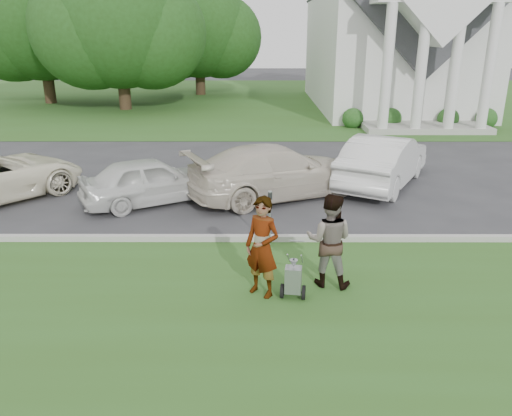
{
  "coord_description": "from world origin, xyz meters",
  "views": [
    {
      "loc": [
        0.47,
        -10.48,
        4.77
      ],
      "look_at": [
        0.45,
        0.0,
        1.05
      ],
      "focal_mm": 35.0,
      "sensor_mm": 36.0,
      "label": 1
    }
  ],
  "objects_px": {
    "person_right": "(329,241)",
    "church": "(393,11)",
    "parking_meter_near": "(270,212)",
    "tree_back": "(198,32)",
    "striping_cart": "(293,280)",
    "tree_left": "(118,25)",
    "tree_far": "(39,16)",
    "person_left": "(262,248)",
    "car_c": "(276,171)",
    "car_d": "(383,160)",
    "car_b": "(151,181)"
  },
  "relations": [
    {
      "from": "tree_back",
      "to": "striping_cart",
      "type": "height_order",
      "value": "tree_back"
    },
    {
      "from": "tree_far",
      "to": "tree_back",
      "type": "distance_m",
      "value": 11.22
    },
    {
      "from": "parking_meter_near",
      "to": "car_d",
      "type": "distance_m",
      "value": 6.27
    },
    {
      "from": "striping_cart",
      "to": "car_d",
      "type": "relative_size",
      "value": 0.19
    },
    {
      "from": "tree_far",
      "to": "car_c",
      "type": "relative_size",
      "value": 2.14
    },
    {
      "from": "tree_left",
      "to": "tree_far",
      "type": "relative_size",
      "value": 0.91
    },
    {
      "from": "church",
      "to": "person_left",
      "type": "relative_size",
      "value": 12.38
    },
    {
      "from": "striping_cart",
      "to": "car_d",
      "type": "height_order",
      "value": "car_d"
    },
    {
      "from": "church",
      "to": "person_left",
      "type": "bearing_deg",
      "value": -108.55
    },
    {
      "from": "person_right",
      "to": "car_d",
      "type": "xyz_separation_m",
      "value": [
        2.7,
        6.85,
        -0.12
      ]
    },
    {
      "from": "parking_meter_near",
      "to": "tree_back",
      "type": "bearing_deg",
      "value": 99.13
    },
    {
      "from": "car_b",
      "to": "car_d",
      "type": "bearing_deg",
      "value": -104.29
    },
    {
      "from": "tree_far",
      "to": "church",
      "type": "bearing_deg",
      "value": -4.66
    },
    {
      "from": "church",
      "to": "tree_left",
      "type": "xyz_separation_m",
      "value": [
        -17.01,
        -1.13,
        -0.83
      ]
    },
    {
      "from": "parking_meter_near",
      "to": "person_left",
      "type": "bearing_deg",
      "value": -95.0
    },
    {
      "from": "tree_back",
      "to": "parking_meter_near",
      "type": "relative_size",
      "value": 7.09
    },
    {
      "from": "car_d",
      "to": "tree_far",
      "type": "bearing_deg",
      "value": -17.58
    },
    {
      "from": "striping_cart",
      "to": "person_right",
      "type": "distance_m",
      "value": 1.06
    },
    {
      "from": "tree_far",
      "to": "person_right",
      "type": "distance_m",
      "value": 31.34
    },
    {
      "from": "car_b",
      "to": "church",
      "type": "bearing_deg",
      "value": -59.2
    },
    {
      "from": "tree_far",
      "to": "car_c",
      "type": "distance_m",
      "value": 26.29
    },
    {
      "from": "tree_left",
      "to": "tree_far",
      "type": "xyz_separation_m",
      "value": [
        -6.0,
        3.0,
        0.58
      ]
    },
    {
      "from": "church",
      "to": "tree_far",
      "type": "relative_size",
      "value": 2.07
    },
    {
      "from": "person_right",
      "to": "church",
      "type": "bearing_deg",
      "value": -91.01
    },
    {
      "from": "tree_far",
      "to": "person_right",
      "type": "bearing_deg",
      "value": -59.16
    },
    {
      "from": "striping_cart",
      "to": "parking_meter_near",
      "type": "height_order",
      "value": "parking_meter_near"
    },
    {
      "from": "tree_back",
      "to": "parking_meter_near",
      "type": "xyz_separation_m",
      "value": [
        4.78,
        -29.73,
        -3.87
      ]
    },
    {
      "from": "church",
      "to": "person_right",
      "type": "xyz_separation_m",
      "value": [
        -7.13,
        -24.73,
        -5.0
      ]
    },
    {
      "from": "car_b",
      "to": "person_right",
      "type": "bearing_deg",
      "value": -166.96
    },
    {
      "from": "person_left",
      "to": "car_d",
      "type": "bearing_deg",
      "value": 96.48
    },
    {
      "from": "person_left",
      "to": "tree_back",
      "type": "bearing_deg",
      "value": 133.52
    },
    {
      "from": "church",
      "to": "person_right",
      "type": "distance_m",
      "value": 26.21
    },
    {
      "from": "tree_left",
      "to": "striping_cart",
      "type": "height_order",
      "value": "tree_left"
    },
    {
      "from": "church",
      "to": "car_b",
      "type": "xyz_separation_m",
      "value": [
        -11.6,
        -19.72,
        -5.26
      ]
    },
    {
      "from": "parking_meter_near",
      "to": "car_b",
      "type": "xyz_separation_m",
      "value": [
        -3.37,
        3.14,
        -0.17
      ]
    },
    {
      "from": "car_c",
      "to": "car_d",
      "type": "distance_m",
      "value": 3.73
    },
    {
      "from": "car_c",
      "to": "car_d",
      "type": "bearing_deg",
      "value": -97.07
    },
    {
      "from": "parking_meter_near",
      "to": "car_b",
      "type": "relative_size",
      "value": 0.34
    },
    {
      "from": "tree_far",
      "to": "car_d",
      "type": "xyz_separation_m",
      "value": [
        18.59,
        -19.75,
        -4.87
      ]
    },
    {
      "from": "person_left",
      "to": "car_c",
      "type": "xyz_separation_m",
      "value": [
        0.48,
        6.02,
        -0.18
      ]
    },
    {
      "from": "car_d",
      "to": "parking_meter_near",
      "type": "bearing_deg",
      "value": 81.81
    },
    {
      "from": "car_c",
      "to": "car_d",
      "type": "xyz_separation_m",
      "value": [
        3.52,
        1.23,
        0.03
      ]
    },
    {
      "from": "church",
      "to": "striping_cart",
      "type": "xyz_separation_m",
      "value": [
        -7.85,
        -25.26,
        -5.57
      ]
    },
    {
      "from": "tree_left",
      "to": "striping_cart",
      "type": "xyz_separation_m",
      "value": [
        9.16,
        -24.14,
        -4.74
      ]
    },
    {
      "from": "tree_left",
      "to": "car_c",
      "type": "bearing_deg",
      "value": -63.24
    },
    {
      "from": "tree_left",
      "to": "person_left",
      "type": "xyz_separation_m",
      "value": [
        8.58,
        -24.0,
        -4.14
      ]
    },
    {
      "from": "tree_left",
      "to": "parking_meter_near",
      "type": "distance_m",
      "value": 23.82
    },
    {
      "from": "tree_left",
      "to": "person_left",
      "type": "height_order",
      "value": "tree_left"
    },
    {
      "from": "tree_back",
      "to": "person_left",
      "type": "relative_size",
      "value": 4.94
    },
    {
      "from": "tree_left",
      "to": "car_d",
      "type": "relative_size",
      "value": 2.13
    }
  ]
}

